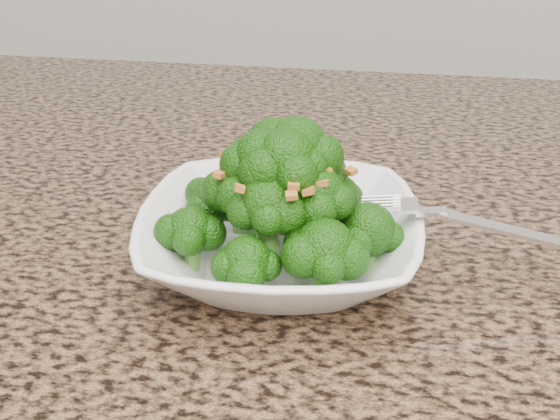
# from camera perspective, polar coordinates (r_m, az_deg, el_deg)

# --- Properties ---
(granite_counter) EXTENTS (1.64, 1.04, 0.03)m
(granite_counter) POSITION_cam_1_polar(r_m,az_deg,el_deg) (0.55, 0.26, -5.11)
(granite_counter) COLOR brown
(granite_counter) RESTS_ON cabinet
(bowl) EXTENTS (0.22, 0.22, 0.05)m
(bowl) POSITION_cam_1_polar(r_m,az_deg,el_deg) (0.51, 0.00, -2.51)
(bowl) COLOR white
(bowl) RESTS_ON granite_counter
(broccoli_pile) EXTENTS (0.18, 0.18, 0.07)m
(broccoli_pile) POSITION_cam_1_polar(r_m,az_deg,el_deg) (0.48, 0.00, 3.91)
(broccoli_pile) COLOR #174E08
(broccoli_pile) RESTS_ON bowl
(garlic_topping) EXTENTS (0.11, 0.11, 0.01)m
(garlic_topping) POSITION_cam_1_polar(r_m,az_deg,el_deg) (0.47, 0.00, 8.44)
(garlic_topping) COLOR #B66F2C
(garlic_topping) RESTS_ON broccoli_pile
(fork) EXTENTS (0.17, 0.03, 0.01)m
(fork) POSITION_cam_1_polar(r_m,az_deg,el_deg) (0.49, 12.63, -0.16)
(fork) COLOR silver
(fork) RESTS_ON bowl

